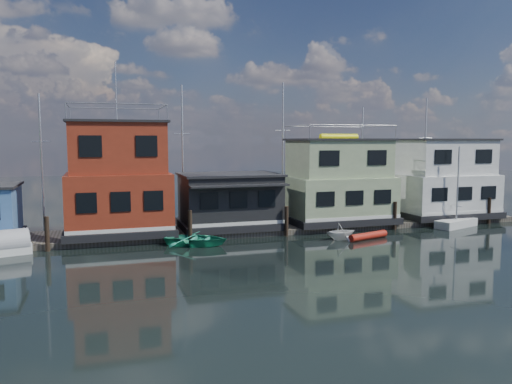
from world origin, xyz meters
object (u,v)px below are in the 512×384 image
object	(u,v)px
red_kayak	(368,236)
houseboat_green	(338,182)
day_sailer	(456,222)
houseboat_white	(443,180)
houseboat_red	(119,181)
dinghy_white	(341,231)
dinghy_teal	(196,239)
houseboat_dark	(230,201)

from	to	relation	value
red_kayak	houseboat_green	bearing A→B (deg)	67.87
red_kayak	day_sailer	bearing A→B (deg)	-4.31
houseboat_green	houseboat_white	world-z (taller)	houseboat_green
houseboat_red	day_sailer	distance (m)	26.30
houseboat_red	red_kayak	world-z (taller)	houseboat_red
dinghy_white	red_kayak	size ratio (longest dim) A/B	0.66
houseboat_green	dinghy_teal	xyz separation A→B (m)	(-12.28, -3.89, -3.12)
houseboat_dark	dinghy_teal	size ratio (longest dim) A/B	1.78
houseboat_green	dinghy_white	world-z (taller)	houseboat_green
houseboat_dark	houseboat_white	distance (m)	19.03
houseboat_red	dinghy_teal	world-z (taller)	houseboat_red
houseboat_white	dinghy_teal	distance (m)	22.83
houseboat_green	dinghy_teal	world-z (taller)	houseboat_green
houseboat_dark	dinghy_white	bearing A→B (deg)	-37.12
dinghy_white	day_sailer	world-z (taller)	day_sailer
day_sailer	houseboat_dark	bearing A→B (deg)	149.88
day_sailer	dinghy_teal	xyz separation A→B (m)	(-21.11, -0.58, 0.04)
houseboat_red	red_kayak	distance (m)	17.91
houseboat_green	red_kayak	size ratio (longest dim) A/B	2.44
houseboat_red	houseboat_dark	bearing A→B (deg)	-0.14
houseboat_red	dinghy_teal	bearing A→B (deg)	-39.52
houseboat_green	houseboat_dark	bearing A→B (deg)	-179.88
dinghy_white	dinghy_teal	size ratio (longest dim) A/B	0.55
dinghy_teal	houseboat_green	bearing A→B (deg)	-44.94
dinghy_teal	houseboat_red	bearing A→B (deg)	77.97
houseboat_dark	dinghy_white	world-z (taller)	houseboat_dark
houseboat_red	houseboat_dark	size ratio (longest dim) A/B	1.60
houseboat_dark	houseboat_green	bearing A→B (deg)	0.12
houseboat_red	houseboat_green	world-z (taller)	houseboat_red
houseboat_white	day_sailer	bearing A→B (deg)	-109.45
houseboat_white	houseboat_green	bearing A→B (deg)	180.00
red_kayak	houseboat_dark	bearing A→B (deg)	129.38
houseboat_red	day_sailer	xyz separation A→B (m)	(25.83, -3.31, -3.71)
houseboat_red	red_kayak	bearing A→B (deg)	-18.48
houseboat_red	red_kayak	size ratio (longest dim) A/B	3.44
red_kayak	houseboat_white	bearing A→B (deg)	10.15
houseboat_dark	red_kayak	world-z (taller)	houseboat_dark
day_sailer	dinghy_teal	bearing A→B (deg)	161.91
houseboat_green	houseboat_red	bearing A→B (deg)	-180.00
dinghy_white	houseboat_green	bearing A→B (deg)	-30.42
houseboat_dark	dinghy_white	distance (m)	8.57
houseboat_white	dinghy_teal	world-z (taller)	houseboat_white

